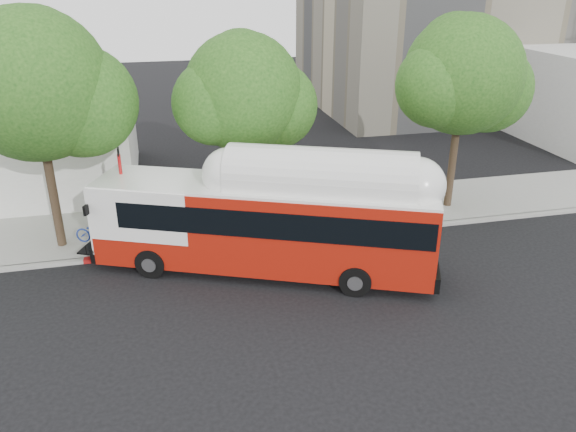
{
  "coord_description": "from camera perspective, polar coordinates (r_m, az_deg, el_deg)",
  "views": [
    {
      "loc": [
        -4.56,
        -17.4,
        10.73
      ],
      "look_at": [
        0.23,
        3.0,
        1.6
      ],
      "focal_mm": 35.0,
      "sensor_mm": 36.0,
      "label": 1
    }
  ],
  "objects": [
    {
      "name": "red_curb_segment",
      "position": [
        23.86,
        -8.09,
        -3.22
      ],
      "size": [
        10.0,
        0.32,
        0.16
      ],
      "primitive_type": "cube",
      "color": "maroon",
      "rests_on": "ground"
    },
    {
      "name": "street_tree_left",
      "position": [
        23.66,
        -23.17,
        11.66
      ],
      "size": [
        6.67,
        5.8,
        9.74
      ],
      "color": "#2D2116",
      "rests_on": "ground"
    },
    {
      "name": "ground",
      "position": [
        20.94,
        1.26,
        -7.28
      ],
      "size": [
        120.0,
        120.0,
        0.0
      ],
      "primitive_type": "plane",
      "color": "black",
      "rests_on": "ground"
    },
    {
      "name": "street_tree_right",
      "position": [
        27.51,
        18.05,
        13.07
      ],
      "size": [
        6.21,
        5.4,
        9.18
      ],
      "color": "#2D2116",
      "rests_on": "ground"
    },
    {
      "name": "curb_strip",
      "position": [
        24.25,
        -1.03,
        -2.53
      ],
      "size": [
        60.0,
        0.3,
        0.15
      ],
      "primitive_type": "cube",
      "color": "gray",
      "rests_on": "ground"
    },
    {
      "name": "transit_bus",
      "position": [
        21.28,
        -2.22,
        -1.0
      ],
      "size": [
        13.56,
        7.56,
        4.06
      ],
      "rotation": [
        0.0,
        0.0,
        -0.41
      ],
      "color": "#9E170A",
      "rests_on": "ground"
    },
    {
      "name": "signal_pole",
      "position": [
        23.15,
        -16.27,
        1.33
      ],
      "size": [
        0.13,
        0.43,
        4.58
      ],
      "color": "#B11215",
      "rests_on": "ground"
    },
    {
      "name": "street_tree_mid",
      "position": [
        24.28,
        -3.64,
        12.03
      ],
      "size": [
        5.75,
        5.0,
        8.62
      ],
      "color": "#2D2116",
      "rests_on": "ground"
    },
    {
      "name": "sidewalk",
      "position": [
        26.56,
        -2.22,
        -0.13
      ],
      "size": [
        60.0,
        5.0,
        0.15
      ],
      "primitive_type": "cube",
      "color": "gray",
      "rests_on": "ground"
    }
  ]
}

